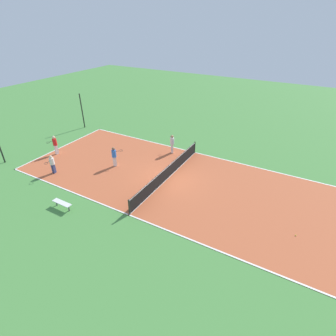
% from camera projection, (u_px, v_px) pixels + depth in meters
% --- Properties ---
extents(ground_plane, '(80.00, 80.00, 0.00)m').
position_uv_depth(ground_plane, '(168.00, 178.00, 20.27)').
color(ground_plane, '#47843D').
extents(court_surface, '(10.13, 23.23, 0.02)m').
position_uv_depth(court_surface, '(168.00, 178.00, 20.26)').
color(court_surface, '#B75633').
rests_on(court_surface, ground_plane).
extents(tennis_net, '(9.93, 0.10, 1.10)m').
position_uv_depth(tennis_net, '(168.00, 172.00, 19.97)').
color(tennis_net, black).
rests_on(tennis_net, court_surface).
extents(bench, '(0.36, 1.44, 0.45)m').
position_uv_depth(bench, '(62.00, 203.00, 16.91)').
color(bench, silver).
rests_on(bench, ground_plane).
extents(player_far_white, '(0.98, 0.51, 1.53)m').
position_uv_depth(player_far_white, '(52.00, 163.00, 20.47)').
color(player_far_white, navy).
rests_on(player_far_white, court_surface).
extents(player_near_white, '(0.97, 0.77, 1.73)m').
position_uv_depth(player_near_white, '(172.00, 143.00, 23.49)').
color(player_near_white, white).
rests_on(player_near_white, court_surface).
extents(player_near_blue, '(0.95, 0.81, 1.71)m').
position_uv_depth(player_near_blue, '(114.00, 155.00, 21.38)').
color(player_near_blue, white).
rests_on(player_near_blue, court_surface).
extents(player_coach_red, '(0.98, 0.50, 1.75)m').
position_uv_depth(player_coach_red, '(55.00, 144.00, 23.27)').
color(player_coach_red, white).
rests_on(player_coach_red, court_surface).
extents(tennis_ball_midcourt, '(0.07, 0.07, 0.07)m').
position_uv_depth(tennis_ball_midcourt, '(108.00, 132.00, 28.05)').
color(tennis_ball_midcourt, '#CCE033').
rests_on(tennis_ball_midcourt, court_surface).
extents(tennis_ball_far_baseline, '(0.07, 0.07, 0.07)m').
position_uv_depth(tennis_ball_far_baseline, '(296.00, 235.00, 14.89)').
color(tennis_ball_far_baseline, '#CCE033').
rests_on(tennis_ball_far_baseline, court_surface).
extents(fence_post_back_right, '(0.12, 0.12, 3.78)m').
position_uv_depth(fence_post_back_right, '(82.00, 111.00, 28.55)').
color(fence_post_back_right, black).
rests_on(fence_post_back_right, ground_plane).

